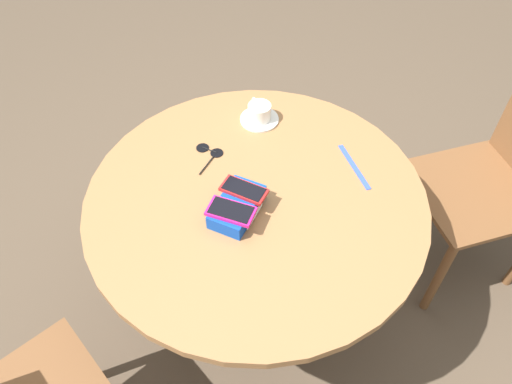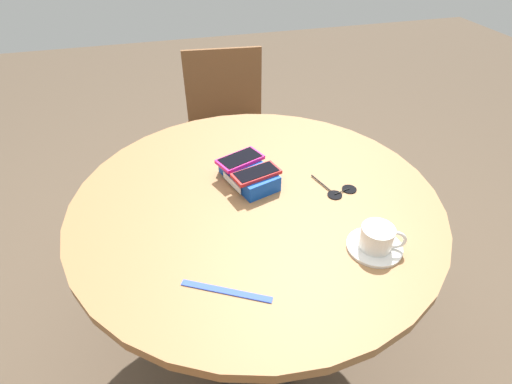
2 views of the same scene
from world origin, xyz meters
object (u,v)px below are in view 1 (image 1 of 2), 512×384
phone_box (238,207)px  chair_far_side (490,185)px  phone_red (244,190)px  coffee_cup (259,111)px  lanyard_strap (354,167)px  phone_magenta (231,211)px  saucer (259,119)px  sunglasses (209,152)px  round_table (256,218)px

phone_box → chair_far_side: bearing=-28.3°
phone_red → coffee_cup: (0.32, 0.22, -0.02)m
lanyard_strap → chair_far_side: size_ratio=0.25×
phone_magenta → lanyard_strap: size_ratio=0.74×
phone_red → saucer: phone_red is taller
phone_box → saucer: 0.43m
phone_magenta → saucer: phone_magenta is taller
coffee_cup → sunglasses: bearing=177.0°
phone_magenta → lanyard_strap: 0.46m
phone_red → chair_far_side: 1.04m
round_table → phone_magenta: (-0.13, -0.02, 0.17)m
phone_magenta → lanyard_strap: phone_magenta is taller
chair_far_side → phone_box: bearing=151.7°
phone_box → phone_red: (0.04, 0.02, 0.03)m
phone_box → lanyard_strap: size_ratio=1.00×
round_table → phone_red: size_ratio=7.03×
phone_box → sunglasses: 0.28m
phone_box → sunglasses: (0.12, 0.25, -0.02)m
lanyard_strap → sunglasses: size_ratio=1.61×
phone_box → chair_far_side: chair_far_side is taller
phone_red → chair_far_side: size_ratio=0.18×
chair_far_side → phone_magenta: bearing=153.4°
phone_magenta → lanyard_strap: bearing=-17.4°
saucer → phone_box: bearing=-146.6°
saucer → phone_red: bearing=-145.0°
lanyard_strap → phone_box: bearing=159.2°
round_table → chair_far_side: (0.82, -0.49, -0.15)m
phone_magenta → chair_far_side: (0.95, -0.47, -0.31)m
phone_red → sunglasses: phone_red is taller
lanyard_strap → chair_far_side: bearing=-33.6°
phone_box → phone_magenta: (-0.04, -0.01, 0.03)m
lanyard_strap → phone_magenta: bearing=162.6°
saucer → chair_far_side: chair_far_side is taller
round_table → coffee_cup: 0.39m
coffee_cup → sunglasses: 0.24m
round_table → saucer: size_ratio=7.72×
round_table → coffee_cup: size_ratio=10.04×
phone_magenta → sunglasses: phone_magenta is taller
lanyard_strap → coffee_cup: bearing=95.1°
phone_red → lanyard_strap: phone_red is taller
saucer → lanyard_strap: bearing=-84.7°
coffee_cup → sunglasses: coffee_cup is taller
round_table → phone_magenta: size_ratio=6.88×
saucer → coffee_cup: (0.00, 0.00, 0.03)m
coffee_cup → lanyard_strap: size_ratio=0.50×
phone_magenta → chair_far_side: bearing=-26.6°
phone_magenta → coffee_cup: size_ratio=1.46×
phone_box → coffee_cup: 0.44m
coffee_cup → round_table: bearing=-139.5°
round_table → phone_magenta: bearing=-172.5°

